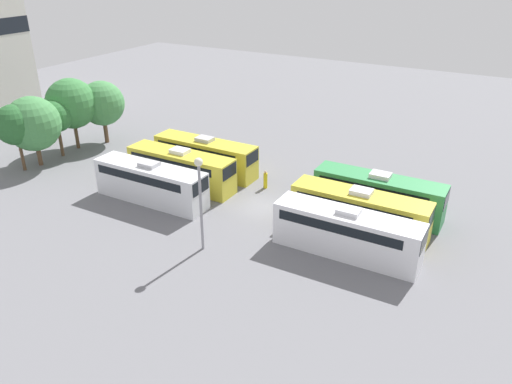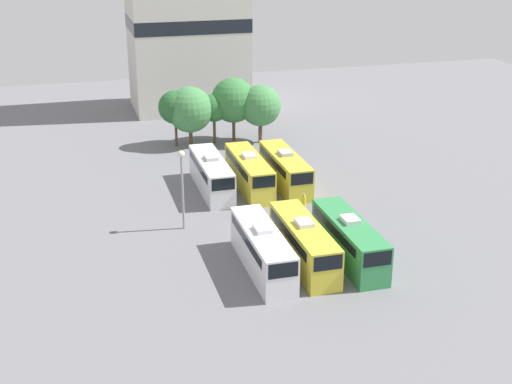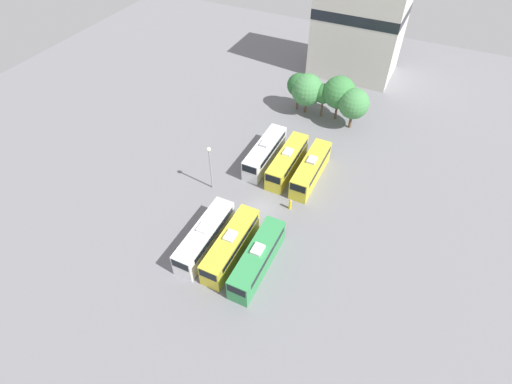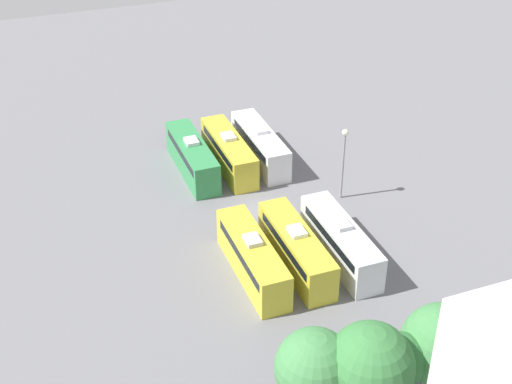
{
  "view_description": "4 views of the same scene",
  "coord_description": "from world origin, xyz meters",
  "px_view_note": "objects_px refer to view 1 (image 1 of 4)",
  "views": [
    {
      "loc": [
        -33.06,
        -17.86,
        19.53
      ],
      "look_at": [
        -0.53,
        0.38,
        1.49
      ],
      "focal_mm": 35.0,
      "sensor_mm": 36.0,
      "label": 1
    },
    {
      "loc": [
        -17.05,
        -55.64,
        25.54
      ],
      "look_at": [
        -1.82,
        -0.65,
        3.23
      ],
      "focal_mm": 50.0,
      "sensor_mm": 36.0,
      "label": 2
    },
    {
      "loc": [
        15.03,
        -33.06,
        39.09
      ],
      "look_at": [
        -1.27,
        0.79,
        1.8
      ],
      "focal_mm": 28.0,
      "sensor_mm": 36.0,
      "label": 3
    },
    {
      "loc": [
        19.27,
        49.9,
        36.03
      ],
      "look_at": [
        0.77,
        1.45,
        3.07
      ],
      "focal_mm": 50.0,
      "sensor_mm": 36.0,
      "label": 4
    }
  ],
  "objects_px": {
    "bus_1": "(359,211)",
    "bus_3": "(150,182)",
    "bus_4": "(181,168)",
    "tree_0": "(15,125)",
    "bus_2": "(378,194)",
    "bus_5": "(205,155)",
    "tree_3": "(71,104)",
    "worker_person": "(265,180)",
    "bus_0": "(346,231)",
    "tree_4": "(102,103)",
    "light_pole": "(200,188)",
    "tree_2": "(56,116)",
    "tree_1": "(33,124)"
  },
  "relations": [
    {
      "from": "bus_1",
      "to": "bus_3",
      "type": "distance_m",
      "value": 17.67
    },
    {
      "from": "bus_4",
      "to": "bus_1",
      "type": "bearing_deg",
      "value": -90.47
    },
    {
      "from": "bus_3",
      "to": "bus_1",
      "type": "bearing_deg",
      "value": -78.21
    },
    {
      "from": "bus_1",
      "to": "tree_0",
      "type": "bearing_deg",
      "value": 97.89
    },
    {
      "from": "bus_2",
      "to": "bus_5",
      "type": "xyz_separation_m",
      "value": [
        0.16,
        17.09,
        0.0
      ]
    },
    {
      "from": "bus_2",
      "to": "tree_3",
      "type": "distance_m",
      "value": 33.33
    },
    {
      "from": "bus_2",
      "to": "worker_person",
      "type": "bearing_deg",
      "value": 90.94
    },
    {
      "from": "tree_3",
      "to": "bus_3",
      "type": "bearing_deg",
      "value": -111.41
    },
    {
      "from": "bus_0",
      "to": "tree_4",
      "type": "xyz_separation_m",
      "value": [
        8.79,
        31.59,
        2.71
      ]
    },
    {
      "from": "bus_3",
      "to": "tree_4",
      "type": "distance_m",
      "value": 16.92
    },
    {
      "from": "bus_0",
      "to": "light_pole",
      "type": "xyz_separation_m",
      "value": [
        -4.46,
        9.21,
        3.1
      ]
    },
    {
      "from": "bus_0",
      "to": "worker_person",
      "type": "relative_size",
      "value": 6.2
    },
    {
      "from": "tree_2",
      "to": "worker_person",
      "type": "bearing_deg",
      "value": -81.29
    },
    {
      "from": "tree_2",
      "to": "bus_0",
      "type": "bearing_deg",
      "value": -95.98
    },
    {
      "from": "bus_2",
      "to": "tree_3",
      "type": "relative_size",
      "value": 1.37
    },
    {
      "from": "bus_0",
      "to": "tree_3",
      "type": "xyz_separation_m",
      "value": [
        5.87,
        33.02,
        3.21
      ]
    },
    {
      "from": "bus_5",
      "to": "tree_4",
      "type": "relative_size",
      "value": 1.51
    },
    {
      "from": "bus_3",
      "to": "tree_1",
      "type": "distance_m",
      "value": 15.32
    },
    {
      "from": "bus_0",
      "to": "tree_3",
      "type": "bearing_deg",
      "value": 79.92
    },
    {
      "from": "bus_4",
      "to": "tree_1",
      "type": "distance_m",
      "value": 15.97
    },
    {
      "from": "bus_3",
      "to": "tree_2",
      "type": "xyz_separation_m",
      "value": [
        3.63,
        15.16,
        2.52
      ]
    },
    {
      "from": "worker_person",
      "to": "tree_1",
      "type": "xyz_separation_m",
      "value": [
        -6.34,
        22.44,
        3.56
      ]
    },
    {
      "from": "worker_person",
      "to": "bus_0",
      "type": "bearing_deg",
      "value": -124.09
    },
    {
      "from": "light_pole",
      "to": "tree_0",
      "type": "height_order",
      "value": "light_pole"
    },
    {
      "from": "bus_2",
      "to": "bus_4",
      "type": "height_order",
      "value": "same"
    },
    {
      "from": "tree_1",
      "to": "tree_3",
      "type": "bearing_deg",
      "value": 4.48
    },
    {
      "from": "bus_4",
      "to": "light_pole",
      "type": "relative_size",
      "value": 1.47
    },
    {
      "from": "bus_3",
      "to": "tree_3",
      "type": "xyz_separation_m",
      "value": [
        6.08,
        15.5,
        3.21
      ]
    },
    {
      "from": "bus_1",
      "to": "bus_5",
      "type": "relative_size",
      "value": 1.0
    },
    {
      "from": "bus_5",
      "to": "light_pole",
      "type": "relative_size",
      "value": 1.47
    },
    {
      "from": "bus_5",
      "to": "bus_2",
      "type": "bearing_deg",
      "value": -90.54
    },
    {
      "from": "bus_4",
      "to": "worker_person",
      "type": "xyz_separation_m",
      "value": [
        3.34,
        -6.97,
        -1.0
      ]
    },
    {
      "from": "bus_2",
      "to": "worker_person",
      "type": "distance_m",
      "value": 10.34
    },
    {
      "from": "bus_0",
      "to": "tree_0",
      "type": "relative_size",
      "value": 1.58
    },
    {
      "from": "bus_2",
      "to": "light_pole",
      "type": "distance_m",
      "value": 15.14
    },
    {
      "from": "bus_0",
      "to": "bus_3",
      "type": "bearing_deg",
      "value": 90.68
    },
    {
      "from": "bus_0",
      "to": "tree_0",
      "type": "xyz_separation_m",
      "value": [
        -1.13,
        32.91,
        2.87
      ]
    },
    {
      "from": "bus_3",
      "to": "tree_2",
      "type": "bearing_deg",
      "value": 76.52
    },
    {
      "from": "bus_1",
      "to": "bus_3",
      "type": "height_order",
      "value": "same"
    },
    {
      "from": "bus_4",
      "to": "tree_4",
      "type": "relative_size",
      "value": 1.51
    },
    {
      "from": "tree_0",
      "to": "tree_4",
      "type": "height_order",
      "value": "tree_4"
    },
    {
      "from": "bus_5",
      "to": "light_pole",
      "type": "xyz_separation_m",
      "value": [
        -11.67,
        -7.75,
        3.1
      ]
    },
    {
      "from": "bus_3",
      "to": "bus_4",
      "type": "bearing_deg",
      "value": -5.97
    },
    {
      "from": "bus_3",
      "to": "light_pole",
      "type": "relative_size",
      "value": 1.47
    },
    {
      "from": "tree_4",
      "to": "bus_5",
      "type": "bearing_deg",
      "value": -96.16
    },
    {
      "from": "bus_5",
      "to": "worker_person",
      "type": "distance_m",
      "value": 6.88
    },
    {
      "from": "bus_5",
      "to": "tree_3",
      "type": "bearing_deg",
      "value": 94.75
    },
    {
      "from": "tree_0",
      "to": "tree_2",
      "type": "relative_size",
      "value": 1.11
    },
    {
      "from": "bus_1",
      "to": "tree_3",
      "type": "height_order",
      "value": "tree_3"
    },
    {
      "from": "bus_1",
      "to": "tree_2",
      "type": "xyz_separation_m",
      "value": [
        0.02,
        32.45,
        2.52
      ]
    }
  ]
}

